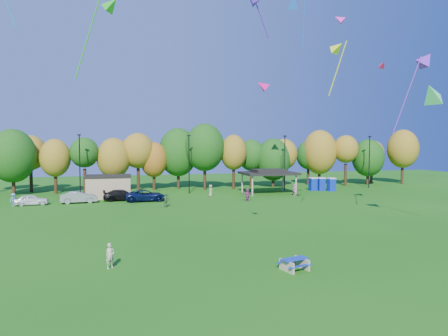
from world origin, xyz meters
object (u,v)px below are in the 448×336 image
object	(u,v)px
picnic_table	(294,263)
car_b	(79,197)
car_c	(146,196)
car_d	(122,195)
porta_potties	(322,184)
kite_flyer	(110,256)
car_a	(32,200)

from	to	relation	value
picnic_table	car_b	world-z (taller)	car_b
car_c	car_b	bearing A→B (deg)	85.93
car_d	car_c	bearing A→B (deg)	-119.62
porta_potties	picnic_table	size ratio (longest dim) A/B	1.91
kite_flyer	porta_potties	bearing A→B (deg)	16.19
picnic_table	kite_flyer	xyz separation A→B (m)	(-10.81, 3.20, 0.37)
picnic_table	car_d	distance (m)	35.14
porta_potties	picnic_table	xyz separation A→B (m)	(-22.08, -37.18, -0.68)
picnic_table	car_c	bearing A→B (deg)	86.73
car_c	car_a	bearing A→B (deg)	89.24
porta_potties	car_d	distance (m)	32.08
car_d	car_b	bearing A→B (deg)	97.12
porta_potties	picnic_table	bearing A→B (deg)	-120.70
kite_flyer	car_c	xyz separation A→B (m)	(4.05, 29.02, -0.03)
porta_potties	car_b	world-z (taller)	porta_potties
porta_potties	picnic_table	distance (m)	43.25
kite_flyer	car_c	bearing A→B (deg)	52.31
car_b	picnic_table	bearing A→B (deg)	-162.00
car_c	car_d	xyz separation A→B (m)	(-3.05, 1.51, -0.02)
picnic_table	car_d	bearing A→B (deg)	91.10
kite_flyer	car_d	xyz separation A→B (m)	(1.00, 30.53, -0.05)
car_d	picnic_table	bearing A→B (deg)	-167.06
kite_flyer	car_d	bearing A→B (deg)	58.39
porta_potties	car_d	world-z (taller)	porta_potties
porta_potties	car_c	size ratio (longest dim) A/B	0.69
kite_flyer	car_b	xyz separation A→B (m)	(-4.48, 29.53, -0.03)
picnic_table	car_a	size ratio (longest dim) A/B	0.49
porta_potties	kite_flyer	xyz separation A→B (m)	(-32.89, -33.98, -0.31)
picnic_table	kite_flyer	bearing A→B (deg)	148.37
picnic_table	car_b	distance (m)	36.13
car_a	car_b	distance (m)	5.60
car_c	porta_potties	bearing A→B (deg)	-80.92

